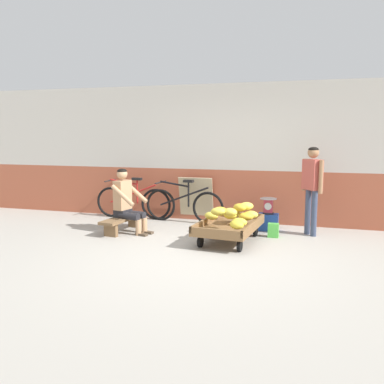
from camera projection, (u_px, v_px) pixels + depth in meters
name	position (u px, v px, depth m)	size (l,w,h in m)	color
ground_plane	(201.00, 258.00, 5.89)	(80.00, 80.00, 0.00)	#A39E93
back_wall	(236.00, 154.00, 8.23)	(16.00, 0.30, 2.72)	#A35138
banana_cart	(229.00, 227.00, 6.75)	(0.97, 1.51, 0.36)	brown
banana_pile	(234.00, 214.00, 6.67)	(0.88, 1.32, 0.26)	yellow
low_bench	(123.00, 221.00, 7.43)	(0.44, 1.13, 0.27)	brown
vendor_seated	(127.00, 201.00, 7.34)	(0.72, 0.56, 1.14)	tan
plastic_crate	(268.00, 222.00, 7.56)	(0.36, 0.28, 0.30)	#234CA8
weighing_scale	(268.00, 206.00, 7.51)	(0.30, 0.30, 0.29)	#28282D
bicycle_near_left	(133.00, 202.00, 8.59)	(1.66, 0.48, 0.86)	black
bicycle_far_left	(184.00, 205.00, 8.21)	(1.66, 0.48, 0.86)	black
sign_board	(196.00, 199.00, 8.38)	(0.70, 0.21, 0.89)	#C6B289
customer_adult	(312.00, 181.00, 7.07)	(0.36, 0.39, 1.53)	#38425B
shopping_bag	(273.00, 230.00, 7.04)	(0.18, 0.12, 0.24)	green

